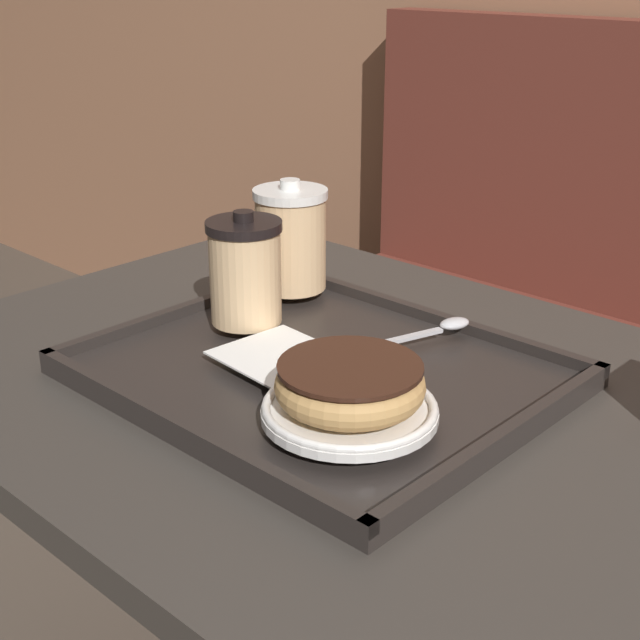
{
  "coord_description": "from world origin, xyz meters",
  "views": [
    {
      "loc": [
        0.54,
        -0.6,
        1.11
      ],
      "look_at": [
        -0.01,
        -0.02,
        0.78
      ],
      "focal_mm": 50.0,
      "sensor_mm": 36.0,
      "label": 1
    }
  ],
  "objects_px": {
    "donut_chocolate_glazed": "(350,383)",
    "spoon": "(435,329)",
    "coffee_cup_rear": "(291,238)",
    "coffee_cup_front": "(247,270)"
  },
  "relations": [
    {
      "from": "donut_chocolate_glazed",
      "to": "spoon",
      "type": "height_order",
      "value": "donut_chocolate_glazed"
    },
    {
      "from": "spoon",
      "to": "coffee_cup_rear",
      "type": "bearing_deg",
      "value": 108.48
    },
    {
      "from": "coffee_cup_rear",
      "to": "coffee_cup_front",
      "type": "bearing_deg",
      "value": -69.68
    },
    {
      "from": "donut_chocolate_glazed",
      "to": "spoon",
      "type": "bearing_deg",
      "value": 105.66
    },
    {
      "from": "coffee_cup_front",
      "to": "coffee_cup_rear",
      "type": "xyz_separation_m",
      "value": [
        -0.04,
        0.1,
        0.0
      ]
    },
    {
      "from": "coffee_cup_rear",
      "to": "donut_chocolate_glazed",
      "type": "height_order",
      "value": "coffee_cup_rear"
    },
    {
      "from": "donut_chocolate_glazed",
      "to": "spoon",
      "type": "relative_size",
      "value": 0.82
    },
    {
      "from": "coffee_cup_front",
      "to": "spoon",
      "type": "distance_m",
      "value": 0.21
    },
    {
      "from": "coffee_cup_front",
      "to": "spoon",
      "type": "relative_size",
      "value": 0.78
    },
    {
      "from": "donut_chocolate_glazed",
      "to": "coffee_cup_front",
      "type": "bearing_deg",
      "value": 158.28
    }
  ]
}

